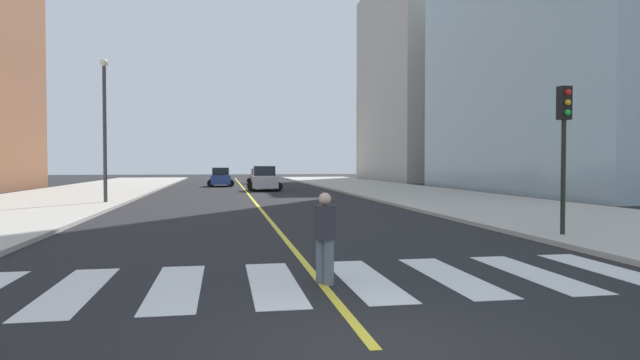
% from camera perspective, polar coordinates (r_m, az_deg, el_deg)
% --- Properties ---
extents(ground_plane, '(220.00, 220.00, 0.00)m').
position_cam_1_polar(ground_plane, '(7.04, 5.88, -17.25)').
color(ground_plane, black).
extents(sidewalk_kerb_east, '(10.00, 120.00, 0.15)m').
position_cam_1_polar(sidewalk_kerb_east, '(29.98, 17.92, -2.59)').
color(sidewalk_kerb_east, '#B2ADA3').
rests_on(sidewalk_kerb_east, ground).
extents(crosswalk_paint, '(13.50, 4.00, 0.01)m').
position_cam_1_polar(crosswalk_paint, '(10.81, -0.04, -10.47)').
color(crosswalk_paint, silver).
rests_on(crosswalk_paint, ground).
extents(lane_divider_paint, '(0.16, 80.00, 0.01)m').
position_cam_1_polar(lane_divider_paint, '(46.50, -7.77, -1.10)').
color(lane_divider_paint, yellow).
rests_on(lane_divider_paint, ground).
extents(parking_garage_concrete, '(18.00, 24.00, 26.90)m').
position_cam_1_polar(parking_garage_concrete, '(78.03, 12.50, 9.92)').
color(parking_garage_concrete, '#B2ADA3').
rests_on(parking_garage_concrete, ground).
extents(car_red_nearest, '(2.48, 3.89, 1.71)m').
position_cam_1_polar(car_red_nearest, '(62.10, -6.44, 0.35)').
color(car_red_nearest, red).
rests_on(car_red_nearest, ground).
extents(car_blue_second, '(2.63, 4.21, 1.88)m').
position_cam_1_polar(car_blue_second, '(55.47, -10.30, 0.25)').
color(car_blue_second, '#2D479E').
rests_on(car_blue_second, ground).
extents(car_silver_third, '(2.98, 4.69, 2.07)m').
position_cam_1_polar(car_silver_third, '(46.49, -5.81, 0.10)').
color(car_silver_third, '#B7B7BC').
rests_on(car_silver_third, ground).
extents(traffic_light_near_corner, '(0.36, 0.41, 4.45)m').
position_cam_1_polar(traffic_light_near_corner, '(18.03, 24.05, 4.77)').
color(traffic_light_near_corner, black).
rests_on(traffic_light_near_corner, sidewalk_kerb_east).
extents(pedestrian_crossing, '(0.43, 0.43, 1.74)m').
position_cam_1_polar(pedestrian_crossing, '(10.40, 0.51, -5.62)').
color(pedestrian_crossing, slate).
rests_on(pedestrian_crossing, ground).
extents(street_lamp, '(0.44, 0.44, 7.91)m').
position_cam_1_polar(street_lamp, '(32.69, -21.49, 5.99)').
color(street_lamp, '#38383D').
rests_on(street_lamp, sidewalk_kerb_west).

